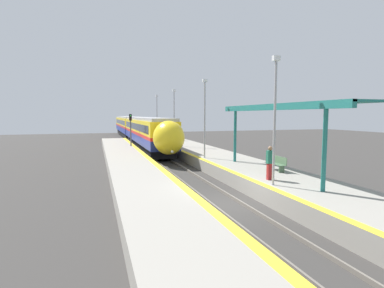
{
  "coord_description": "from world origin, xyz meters",
  "views": [
    {
      "loc": [
        -5.76,
        -12.76,
        4.26
      ],
      "look_at": [
        0.6,
        7.14,
        2.21
      ],
      "focal_mm": 28.0,
      "sensor_mm": 36.0,
      "label": 1
    }
  ],
  "objects_px": {
    "platform_bench": "(277,163)",
    "lamppost_mid": "(205,114)",
    "lamppost_near": "(275,113)",
    "lamppost_far": "(174,114)",
    "train": "(135,128)",
    "railway_signal": "(131,129)",
    "lamppost_farthest": "(157,114)",
    "person_waiting": "(270,162)"
  },
  "relations": [
    {
      "from": "person_waiting",
      "to": "lamppost_far",
      "type": "distance_m",
      "value": 18.47
    },
    {
      "from": "platform_bench",
      "to": "lamppost_mid",
      "type": "distance_m",
      "value": 7.52
    },
    {
      "from": "person_waiting",
      "to": "lamppost_farthest",
      "type": "bearing_deg",
      "value": 90.99
    },
    {
      "from": "lamppost_farthest",
      "to": "person_waiting",
      "type": "bearing_deg",
      "value": -89.01
    },
    {
      "from": "lamppost_near",
      "to": "lamppost_mid",
      "type": "xyz_separation_m",
      "value": [
        0.0,
        9.68,
        0.0
      ]
    },
    {
      "from": "railway_signal",
      "to": "lamppost_farthest",
      "type": "distance_m",
      "value": 9.53
    },
    {
      "from": "train",
      "to": "person_waiting",
      "type": "height_order",
      "value": "train"
    },
    {
      "from": "person_waiting",
      "to": "lamppost_far",
      "type": "bearing_deg",
      "value": 91.51
    },
    {
      "from": "lamppost_near",
      "to": "lamppost_farthest",
      "type": "xyz_separation_m",
      "value": [
        0.0,
        29.03,
        0.0
      ]
    },
    {
      "from": "train",
      "to": "lamppost_farthest",
      "type": "height_order",
      "value": "lamppost_farthest"
    },
    {
      "from": "platform_bench",
      "to": "railway_signal",
      "type": "distance_m",
      "value": 18.98
    },
    {
      "from": "platform_bench",
      "to": "lamppost_farthest",
      "type": "height_order",
      "value": "lamppost_farthest"
    },
    {
      "from": "platform_bench",
      "to": "person_waiting",
      "type": "distance_m",
      "value": 2.82
    },
    {
      "from": "railway_signal",
      "to": "lamppost_mid",
      "type": "relative_size",
      "value": 0.71
    },
    {
      "from": "train",
      "to": "lamppost_mid",
      "type": "bearing_deg",
      "value": -84.63
    },
    {
      "from": "lamppost_mid",
      "to": "train",
      "type": "bearing_deg",
      "value": 95.37
    },
    {
      "from": "platform_bench",
      "to": "lamppost_mid",
      "type": "bearing_deg",
      "value": 109.49
    },
    {
      "from": "train",
      "to": "lamppost_near",
      "type": "height_order",
      "value": "lamppost_near"
    },
    {
      "from": "person_waiting",
      "to": "railway_signal",
      "type": "bearing_deg",
      "value": 104.26
    },
    {
      "from": "railway_signal",
      "to": "lamppost_far",
      "type": "distance_m",
      "value": 5.06
    },
    {
      "from": "train",
      "to": "railway_signal",
      "type": "relative_size",
      "value": 11.1
    },
    {
      "from": "railway_signal",
      "to": "lamppost_far",
      "type": "height_order",
      "value": "lamppost_far"
    },
    {
      "from": "railway_signal",
      "to": "lamppost_near",
      "type": "xyz_separation_m",
      "value": [
        4.54,
        -20.82,
        1.68
      ]
    },
    {
      "from": "lamppost_mid",
      "to": "lamppost_farthest",
      "type": "relative_size",
      "value": 1.0
    },
    {
      "from": "person_waiting",
      "to": "lamppost_near",
      "type": "xyz_separation_m",
      "value": [
        -0.48,
        -1.07,
        2.54
      ]
    },
    {
      "from": "railway_signal",
      "to": "lamppost_farthest",
      "type": "relative_size",
      "value": 0.71
    },
    {
      "from": "train",
      "to": "lamppost_mid",
      "type": "relative_size",
      "value": 7.83
    },
    {
      "from": "person_waiting",
      "to": "platform_bench",
      "type": "bearing_deg",
      "value": 49.17
    },
    {
      "from": "person_waiting",
      "to": "railway_signal",
      "type": "relative_size",
      "value": 0.41
    },
    {
      "from": "lamppost_far",
      "to": "lamppost_farthest",
      "type": "distance_m",
      "value": 9.68
    },
    {
      "from": "lamppost_near",
      "to": "lamppost_far",
      "type": "bearing_deg",
      "value": 90.0
    },
    {
      "from": "train",
      "to": "person_waiting",
      "type": "bearing_deg",
      "value": -85.18
    },
    {
      "from": "person_waiting",
      "to": "railway_signal",
      "type": "xyz_separation_m",
      "value": [
        -5.02,
        19.76,
        0.86
      ]
    },
    {
      "from": "lamppost_mid",
      "to": "lamppost_far",
      "type": "relative_size",
      "value": 1.0
    },
    {
      "from": "platform_bench",
      "to": "lamppost_mid",
      "type": "height_order",
      "value": "lamppost_mid"
    },
    {
      "from": "platform_bench",
      "to": "railway_signal",
      "type": "height_order",
      "value": "railway_signal"
    },
    {
      "from": "lamppost_far",
      "to": "lamppost_near",
      "type": "bearing_deg",
      "value": -90.0
    },
    {
      "from": "platform_bench",
      "to": "person_waiting",
      "type": "height_order",
      "value": "person_waiting"
    },
    {
      "from": "person_waiting",
      "to": "lamppost_near",
      "type": "relative_size",
      "value": 0.29
    },
    {
      "from": "lamppost_far",
      "to": "person_waiting",
      "type": "bearing_deg",
      "value": -88.49
    },
    {
      "from": "person_waiting",
      "to": "lamppost_near",
      "type": "bearing_deg",
      "value": -114.37
    },
    {
      "from": "train",
      "to": "railway_signal",
      "type": "distance_m",
      "value": 13.98
    }
  ]
}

